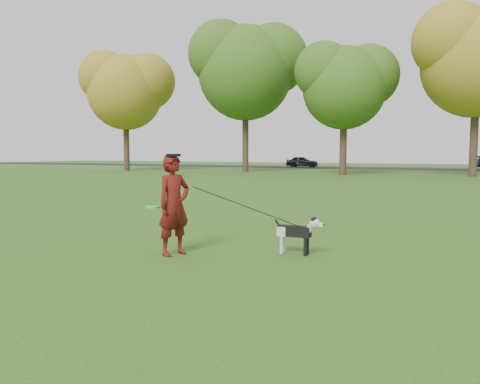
% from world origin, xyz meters
% --- Properties ---
extents(ground, '(120.00, 120.00, 0.00)m').
position_xyz_m(ground, '(0.00, 0.00, 0.00)').
color(ground, '#285116').
rests_on(ground, ground).
extents(road, '(120.00, 7.00, 0.02)m').
position_xyz_m(road, '(0.00, 40.00, 0.01)').
color(road, black).
rests_on(road, ground).
extents(man, '(0.54, 0.65, 1.54)m').
position_xyz_m(man, '(-0.77, -0.51, 0.77)').
color(man, '#510C0B').
rests_on(man, ground).
extents(dog, '(0.80, 0.16, 0.61)m').
position_xyz_m(dog, '(0.95, 0.31, 0.37)').
color(dog, black).
rests_on(dog, ground).
extents(car_left, '(3.34, 1.57, 1.11)m').
position_xyz_m(car_left, '(-11.44, 40.00, 0.57)').
color(car_left, black).
rests_on(car_left, road).
extents(man_held_items, '(2.29, 0.99, 1.14)m').
position_xyz_m(man_held_items, '(0.33, -0.13, 0.74)').
color(man_held_items, '#1FF943').
rests_on(man_held_items, ground).
extents(tree_row, '(51.74, 8.86, 12.01)m').
position_xyz_m(tree_row, '(-1.43, 26.07, 7.41)').
color(tree_row, '#38281C').
rests_on(tree_row, ground).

